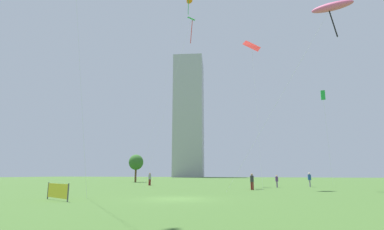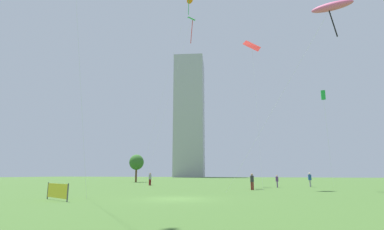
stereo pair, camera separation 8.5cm
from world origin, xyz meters
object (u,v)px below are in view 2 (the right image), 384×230
object	(u,v)px
person_standing_1	(252,180)
distant_highrise_0	(190,117)
event_banner	(57,191)
park_tree_0	(137,162)
kite_flying_5	(189,0)
kite_flying_1	(323,95)
kite_flying_6	(252,46)
kite_flying_2	(331,7)
person_standing_3	(310,179)
person_standing_0	(277,180)
kite_flying_0	(191,23)
person_standing_2	(150,178)

from	to	relation	value
person_standing_1	distant_highrise_0	size ratio (longest dim) A/B	0.03
person_standing_1	distant_highrise_0	xyz separation A→B (m)	(-49.66, 117.17, 31.49)
event_banner	park_tree_0	bearing A→B (deg)	113.36
kite_flying_5	kite_flying_1	bearing A→B (deg)	-28.04
distant_highrise_0	kite_flying_1	bearing A→B (deg)	-77.90
kite_flying_5	kite_flying_6	world-z (taller)	kite_flying_5
kite_flying_2	distant_highrise_0	bearing A→B (deg)	114.82
kite_flying_1	event_banner	bearing A→B (deg)	-132.76
person_standing_3	person_standing_1	bearing A→B (deg)	-40.31
kite_flying_6	event_banner	distance (m)	29.49
person_standing_0	park_tree_0	xyz separation A→B (m)	(-29.79, 16.17, 3.22)
person_standing_3	kite_flying_0	distance (m)	29.17
kite_flying_0	person_standing_2	bearing A→B (deg)	179.99
park_tree_0	event_banner	xyz separation A→B (m)	(17.32, -40.09, -3.51)
person_standing_0	kite_flying_1	size ratio (longest dim) A/B	0.14
kite_flying_5	event_banner	xyz separation A→B (m)	(2.14, -30.77, -33.04)
park_tree_0	distant_highrise_0	xyz separation A→B (m)	(-22.04, 94.15, 28.38)
person_standing_3	park_tree_0	bearing A→B (deg)	-119.55
kite_flying_6	distant_highrise_0	distance (m)	124.39
person_standing_2	kite_flying_5	xyz separation A→B (m)	(3.96, 5.89, 32.57)
kite_flying_0	person_standing_0	bearing A→B (deg)	-4.57
distant_highrise_0	park_tree_0	bearing A→B (deg)	-91.50
event_banner	person_standing_0	bearing A→B (deg)	62.46
kite_flying_1	kite_flying_5	bearing A→B (deg)	151.96
kite_flying_0	kite_flying_2	xyz separation A→B (m)	(18.07, -15.93, -10.06)
event_banner	person_standing_1	bearing A→B (deg)	58.88
person_standing_0	kite_flying_6	bearing A→B (deg)	-40.37
distant_highrise_0	kite_flying_2	bearing A→B (deg)	-79.86
kite_flying_2	kite_flying_5	bearing A→B (deg)	133.52
kite_flying_1	event_banner	distance (m)	28.79
kite_flying_0	park_tree_0	bearing A→B (deg)	139.51
kite_flying_1	kite_flying_2	distance (m)	11.93
person_standing_0	distant_highrise_0	world-z (taller)	distant_highrise_0
person_standing_3	distant_highrise_0	size ratio (longest dim) A/B	0.03
person_standing_0	event_banner	xyz separation A→B (m)	(-12.47, -23.92, -0.29)
person_standing_0	person_standing_3	world-z (taller)	person_standing_3
kite_flying_1	event_banner	xyz separation A→B (m)	(-18.35, -19.85, -9.91)
person_standing_2	kite_flying_2	xyz separation A→B (m)	(24.68, -15.93, 14.26)
kite_flying_5	person_standing_3	bearing A→B (deg)	-11.53
person_standing_0	person_standing_2	distance (m)	18.60
kite_flying_6	park_tree_0	world-z (taller)	kite_flying_6
kite_flying_6	park_tree_0	size ratio (longest dim) A/B	3.36
person_standing_1	kite_flying_5	size ratio (longest dim) A/B	0.05
person_standing_2	kite_flying_2	bearing A→B (deg)	-82.60
person_standing_3	kite_flying_1	size ratio (longest dim) A/B	0.17
person_standing_0	kite_flying_2	world-z (taller)	kite_flying_2
person_standing_0	event_banner	world-z (taller)	person_standing_0
person_standing_3	person_standing_0	bearing A→B (deg)	-61.12
kite_flying_2	kite_flying_6	size ratio (longest dim) A/B	0.82
kite_flying_1	kite_flying_6	xyz separation A→B (m)	(-7.94, 1.27, 7.85)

